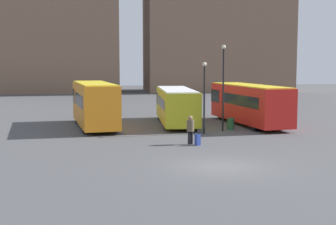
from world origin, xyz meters
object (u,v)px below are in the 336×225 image
(lamp_post_0, at_px, (223,81))
(suitcase, at_px, (198,140))
(trash_bin, at_px, (231,124))
(bus_1, at_px, (176,105))
(lamp_post_1, at_px, (204,91))
(bus_2, at_px, (249,103))
(traveler, at_px, (190,127))
(bus_0, at_px, (94,103))

(lamp_post_0, bearing_deg, suitcase, -119.06)
(trash_bin, bearing_deg, bus_1, 132.87)
(lamp_post_1, bearing_deg, trash_bin, 35.12)
(bus_2, relative_size, traveler, 6.06)
(bus_2, relative_size, lamp_post_1, 2.13)
(bus_1, xyz_separation_m, traveler, (-0.67, -9.27, -0.51))
(bus_1, relative_size, trash_bin, 11.40)
(suitcase, distance_m, lamp_post_1, 5.20)
(traveler, height_order, trash_bin, traveler)
(traveler, distance_m, lamp_post_0, 6.44)
(bus_1, bearing_deg, bus_2, -98.38)
(lamp_post_0, xyz_separation_m, trash_bin, (0.78, 0.68, -3.12))
(bus_0, height_order, traveler, bus_0)
(lamp_post_0, bearing_deg, traveler, -123.87)
(bus_2, distance_m, lamp_post_1, 6.28)
(bus_2, xyz_separation_m, lamp_post_1, (-4.51, -4.20, 1.22))
(bus_0, bearing_deg, suitcase, -152.80)
(bus_0, relative_size, bus_1, 0.97)
(traveler, bearing_deg, lamp_post_0, -50.02)
(bus_0, height_order, bus_2, bus_0)
(lamp_post_1, bearing_deg, suitcase, -107.50)
(bus_1, height_order, bus_2, bus_2)
(bus_0, distance_m, traveler, 10.14)
(bus_1, relative_size, lamp_post_1, 1.99)
(lamp_post_0, bearing_deg, bus_1, 121.08)
(traveler, xyz_separation_m, lamp_post_1, (1.72, 3.94, 1.90))
(bus_1, xyz_separation_m, lamp_post_0, (2.63, -4.36, 2.02))
(bus_1, distance_m, lamp_post_1, 5.61)
(bus_2, xyz_separation_m, trash_bin, (-2.15, -2.54, -1.27))
(suitcase, xyz_separation_m, lamp_post_0, (2.93, 5.28, 3.21))
(traveler, bearing_deg, bus_1, -20.29)
(bus_1, distance_m, bus_2, 5.67)
(bus_0, bearing_deg, bus_2, -98.64)
(bus_0, xyz_separation_m, suitcase, (6.06, -8.72, -1.47))
(traveler, height_order, suitcase, traveler)
(suitcase, relative_size, lamp_post_1, 0.20)
(suitcase, xyz_separation_m, trash_bin, (3.72, 5.96, 0.09))
(bus_1, bearing_deg, traveler, 179.03)
(trash_bin, bearing_deg, suitcase, -121.94)
(lamp_post_1, xyz_separation_m, trash_bin, (2.36, 1.66, -2.49))
(bus_2, xyz_separation_m, lamp_post_0, (-2.93, -3.22, 1.84))
(suitcase, height_order, lamp_post_1, lamp_post_1)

